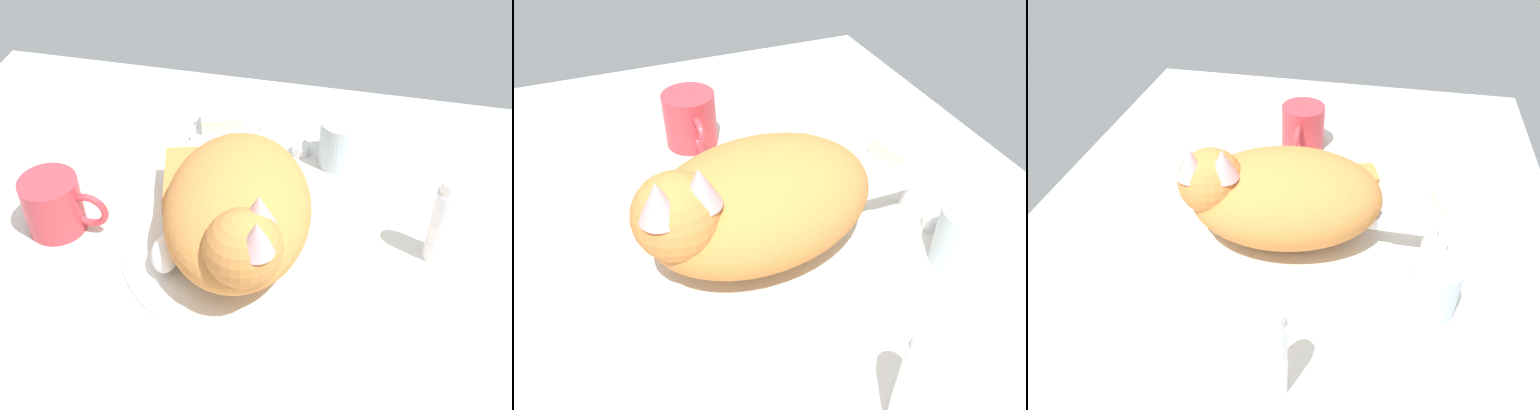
# 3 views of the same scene
# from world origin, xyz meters

# --- Properties ---
(ground_plane) EXTENTS (1.10, 0.83, 0.03)m
(ground_plane) POSITION_xyz_m (0.00, 0.00, -0.01)
(ground_plane) COLOR silver
(sink_basin) EXTENTS (0.32, 0.32, 0.01)m
(sink_basin) POSITION_xyz_m (0.00, 0.00, 0.00)
(sink_basin) COLOR silver
(sink_basin) RESTS_ON ground_plane
(faucet) EXTENTS (0.13, 0.12, 0.06)m
(faucet) POSITION_xyz_m (0.00, 0.20, 0.03)
(faucet) COLOR silver
(faucet) RESTS_ON ground_plane
(cat) EXTENTS (0.25, 0.30, 0.16)m
(cat) POSITION_xyz_m (0.00, -0.01, 0.07)
(cat) COLOR #D17F3D
(cat) RESTS_ON sink_basin
(coffee_mug) EXTENTS (0.12, 0.08, 0.08)m
(coffee_mug) POSITION_xyz_m (-0.25, -0.02, 0.04)
(coffee_mug) COLOR #C63842
(coffee_mug) RESTS_ON ground_plane
(rinse_cup) EXTENTS (0.06, 0.06, 0.08)m
(rinse_cup) POSITION_xyz_m (0.11, 0.21, 0.04)
(rinse_cup) COLOR silver
(rinse_cup) RESTS_ON ground_plane
(soap_dish) EXTENTS (0.09, 0.06, 0.01)m
(soap_dish) POSITION_xyz_m (-0.09, 0.24, 0.01)
(soap_dish) COLOR white
(soap_dish) RESTS_ON ground_plane
(soap_bar) EXTENTS (0.07, 0.06, 0.03)m
(soap_bar) POSITION_xyz_m (-0.09, 0.24, 0.03)
(soap_bar) COLOR silver
(soap_bar) RESTS_ON soap_dish
(toothpaste_bottle) EXTENTS (0.03, 0.03, 0.13)m
(toothpaste_bottle) POSITION_xyz_m (0.26, 0.04, 0.06)
(toothpaste_bottle) COLOR white
(toothpaste_bottle) RESTS_ON ground_plane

